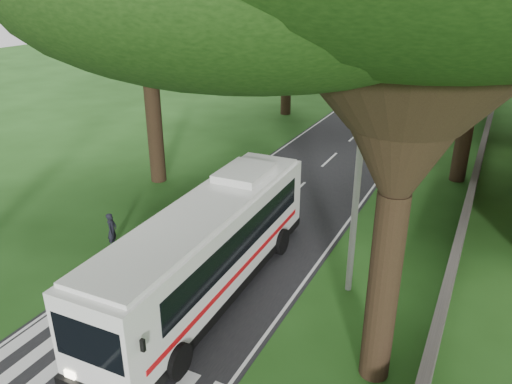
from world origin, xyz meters
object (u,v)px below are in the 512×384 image
Objects in this scene: pole_far at (466,52)px; distant_car_a at (378,86)px; distant_car_b at (412,69)px; pedestrian at (112,230)px; distant_car_c at (440,71)px; pole_mid at (438,88)px; pole_near at (357,190)px; coach_bus at (209,247)px.

pole_far is 9.20m from distant_car_a.
distant_car_b is 50.88m from pedestrian.
pole_far is 2.16× the size of distant_car_a.
distant_car_c is at bearing -106.60° from distant_car_a.
distant_car_a is at bearing 57.25° from distant_car_c.
pole_mid is 1.53× the size of distant_car_c.
pole_near is at bearing -90.00° from pole_mid.
coach_bus reaches higher than distant_car_a.
pedestrian reaches higher than distant_car_a.
distant_car_c is at bearing 93.79° from pole_near.
pole_far is 0.63× the size of coach_bus.
coach_bus is 51.38m from distant_car_c.
coach_bus is 7.67× the size of pedestrian.
pedestrian is (-10.46, -41.45, -3.36)m from pole_far.
pole_far is (0.00, 20.00, 0.00)m from pole_mid.
distant_car_a is 12.61m from distant_car_b.
pole_near and pole_mid have the same top height.
pole_far is 11.98m from distant_car_b.
distant_car_a is 0.94× the size of distant_car_b.
pole_near is 2.03× the size of distant_car_b.
distant_car_c is at bearing 96.41° from pole_mid.
pole_mid reaches higher than distant_car_a.
pole_mid reaches higher than distant_car_c.
distant_car_b is (-6.70, 49.29, -3.50)m from pole_near.
pedestrian is (-2.62, -38.19, 0.16)m from distant_car_a.
pole_mid is 23.15m from coach_bus.
distant_car_c reaches higher than distant_car_a.
distant_car_c is (1.47, 51.35, -1.21)m from coach_bus.
pole_far is 2.03× the size of distant_car_b.
distant_car_b is at bearing 90.76° from coach_bus.
pole_near reaches higher than coach_bus.
coach_bus is at bearing -101.77° from distant_car_b.
pole_near is 2.16× the size of distant_car_a.
pole_far is at bearing -68.18° from distant_car_b.
distant_car_b is (-6.70, 9.29, -3.50)m from pole_far.
pole_mid reaches higher than distant_car_b.
distant_car_c is at bearing -28.15° from pedestrian.
coach_bus is (-4.70, -2.57, -2.18)m from pole_near.
distant_car_b is at bearing 125.80° from pole_far.
pole_near is 20.00m from pole_mid.
pole_mid is 2.03× the size of distant_car_b.
pole_far is 4.85× the size of pedestrian.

